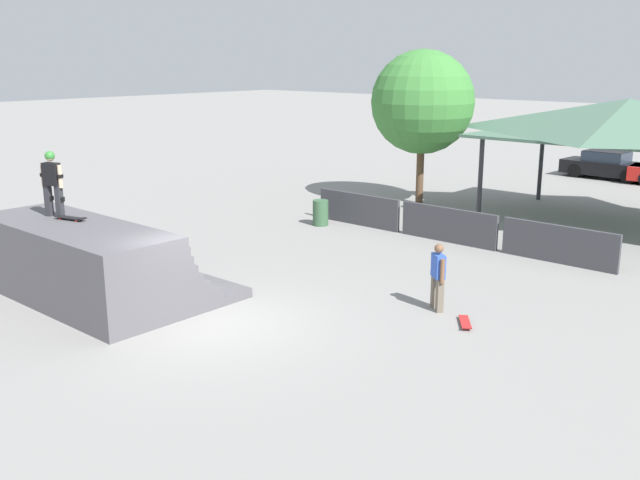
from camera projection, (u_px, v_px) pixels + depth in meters
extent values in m
plane|color=gray|center=(212.00, 323.00, 15.03)|extent=(160.00, 160.00, 0.00)
cube|color=#565459|center=(114.00, 287.00, 17.03)|extent=(5.61, 3.81, 0.22)
cube|color=#565459|center=(97.00, 282.00, 16.66)|extent=(5.61, 2.95, 0.22)
cube|color=#565459|center=(90.00, 274.00, 16.49)|extent=(5.61, 2.63, 0.22)
cube|color=#565459|center=(85.00, 266.00, 16.36)|extent=(5.61, 2.42, 0.22)
cube|color=#565459|center=(81.00, 257.00, 16.25)|extent=(5.61, 2.26, 0.22)
cube|color=#565459|center=(78.00, 248.00, 16.15)|extent=(5.61, 2.16, 0.22)
cube|color=#565459|center=(76.00, 239.00, 16.07)|extent=(5.61, 2.08, 0.22)
cube|color=#565459|center=(74.00, 230.00, 16.00)|extent=(5.61, 2.04, 0.22)
cylinder|color=silver|center=(113.00, 219.00, 16.71)|extent=(5.49, 0.07, 0.07)
cube|color=#2D2D33|center=(59.00, 201.00, 16.68)|extent=(0.18, 0.18, 0.75)
cube|color=black|center=(60.00, 199.00, 16.70)|extent=(0.21, 0.18, 0.11)
cube|color=#2D2D33|center=(48.00, 200.00, 16.80)|extent=(0.18, 0.18, 0.75)
cube|color=black|center=(49.00, 198.00, 16.82)|extent=(0.21, 0.18, 0.11)
cube|color=black|center=(51.00, 174.00, 16.58)|extent=(0.45, 0.32, 0.53)
cylinder|color=beige|center=(60.00, 177.00, 16.50)|extent=(0.13, 0.13, 0.53)
cylinder|color=black|center=(60.00, 176.00, 16.50)|extent=(0.19, 0.19, 0.08)
cylinder|color=beige|center=(43.00, 175.00, 16.69)|extent=(0.13, 0.13, 0.53)
cylinder|color=black|center=(43.00, 175.00, 16.68)|extent=(0.19, 0.19, 0.08)
sphere|color=beige|center=(50.00, 157.00, 16.48)|extent=(0.21, 0.21, 0.21)
sphere|color=#337F33|center=(50.00, 156.00, 16.48)|extent=(0.23, 0.23, 0.23)
cylinder|color=red|center=(81.00, 219.00, 16.40)|extent=(0.06, 0.04, 0.05)
cylinder|color=red|center=(76.00, 221.00, 16.28)|extent=(0.06, 0.04, 0.05)
cylinder|color=red|center=(64.00, 217.00, 16.61)|extent=(0.06, 0.04, 0.05)
cylinder|color=red|center=(60.00, 219.00, 16.49)|extent=(0.06, 0.04, 0.05)
cube|color=black|center=(70.00, 218.00, 16.43)|extent=(0.84, 0.41, 0.02)
cube|color=black|center=(82.00, 218.00, 16.27)|extent=(0.15, 0.22, 0.02)
cube|color=#6B6051|center=(435.00, 291.00, 15.88)|extent=(0.20, 0.20, 0.75)
cube|color=#6B6051|center=(440.00, 296.00, 15.57)|extent=(0.20, 0.20, 0.75)
cube|color=blue|center=(438.00, 266.00, 15.57)|extent=(0.44, 0.41, 0.53)
cylinder|color=brown|center=(434.00, 265.00, 15.82)|extent=(0.14, 0.14, 0.53)
cylinder|color=brown|center=(442.00, 271.00, 15.34)|extent=(0.14, 0.14, 0.53)
sphere|color=brown|center=(439.00, 248.00, 15.47)|extent=(0.20, 0.20, 0.20)
cylinder|color=green|center=(470.00, 328.00, 14.68)|extent=(0.05, 0.06, 0.05)
cylinder|color=green|center=(463.00, 328.00, 14.69)|extent=(0.05, 0.06, 0.05)
cylinder|color=green|center=(467.00, 319.00, 15.16)|extent=(0.05, 0.06, 0.05)
cylinder|color=green|center=(460.00, 319.00, 15.17)|extent=(0.05, 0.06, 0.05)
cube|color=#B22323|center=(465.00, 322.00, 14.92)|extent=(0.63, 0.76, 0.02)
cube|color=#B22323|center=(467.00, 327.00, 14.56)|extent=(0.22, 0.20, 0.02)
cube|color=#3D3D42|center=(358.00, 209.00, 23.73)|extent=(3.26, 0.12, 1.05)
cube|color=#3D3D42|center=(448.00, 225.00, 21.51)|extent=(3.26, 0.12, 1.05)
cube|color=#3D3D42|center=(559.00, 244.00, 19.29)|extent=(3.26, 0.12, 1.05)
cylinder|color=#2D2D33|center=(480.00, 179.00, 24.29)|extent=(0.16, 0.16, 2.82)
cylinder|color=#2D2D33|center=(541.00, 164.00, 27.74)|extent=(0.16, 0.16, 2.82)
cube|color=#4C705B|center=(626.00, 139.00, 23.16)|extent=(9.15, 5.58, 0.10)
pyramid|color=#4C705B|center=(628.00, 118.00, 22.99)|extent=(8.96, 5.47, 1.24)
cylinder|color=brown|center=(420.00, 172.00, 27.02)|extent=(0.28, 0.28, 2.45)
sphere|color=#3D7F38|center=(422.00, 102.00, 26.38)|extent=(3.83, 3.83, 3.83)
cylinder|color=#385B3D|center=(321.00, 213.00, 23.68)|extent=(0.52, 0.52, 0.85)
cube|color=black|center=(608.00, 168.00, 32.89)|extent=(4.08, 1.81, 0.62)
cube|color=#283342|center=(607.00, 156.00, 32.83)|extent=(1.92, 1.45, 0.46)
cube|color=black|center=(607.00, 151.00, 32.77)|extent=(1.83, 1.41, 0.04)
cylinder|color=black|center=(640.00, 173.00, 32.61)|extent=(0.65, 0.23, 0.64)
cylinder|color=black|center=(628.00, 176.00, 31.59)|extent=(0.65, 0.23, 0.64)
cylinder|color=black|center=(588.00, 167.00, 34.26)|extent=(0.65, 0.23, 0.64)
cylinder|color=black|center=(575.00, 170.00, 33.25)|extent=(0.65, 0.23, 0.64)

